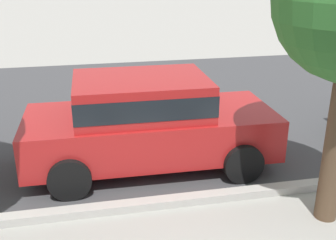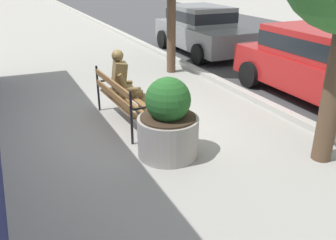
{
  "view_description": "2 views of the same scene",
  "coord_description": "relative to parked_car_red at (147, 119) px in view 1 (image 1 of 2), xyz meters",
  "views": [
    {
      "loc": [
        -0.53,
        -2.1,
        3.29
      ],
      "look_at": [
        0.79,
        4.22,
        0.8
      ],
      "focal_mm": 44.13,
      "sensor_mm": 36.0,
      "label": 1
    },
    {
      "loc": [
        6.0,
        -2.1,
        2.78
      ],
      "look_at": [
        1.42,
        0.08,
        0.6
      ],
      "focal_mm": 38.36,
      "sensor_mm": 36.0,
      "label": 2
    }
  ],
  "objects": [
    {
      "name": "parked_car_red",
      "position": [
        0.0,
        0.0,
        0.0
      ],
      "size": [
        4.13,
        1.98,
        1.56
      ],
      "color": "#B21E1E",
      "rests_on": "ground"
    },
    {
      "name": "curb_stone",
      "position": [
        -0.44,
        -1.32,
        -0.78
      ],
      "size": [
        60.0,
        0.2,
        0.12
      ],
      "primitive_type": "cube",
      "color": "#B2AFA8",
      "rests_on": "ground"
    },
    {
      "name": "street_surface",
      "position": [
        -0.44,
        3.28,
        -0.84
      ],
      "size": [
        60.0,
        9.0,
        0.01
      ],
      "primitive_type": "cube",
      "color": "#424244",
      "rests_on": "ground"
    }
  ]
}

